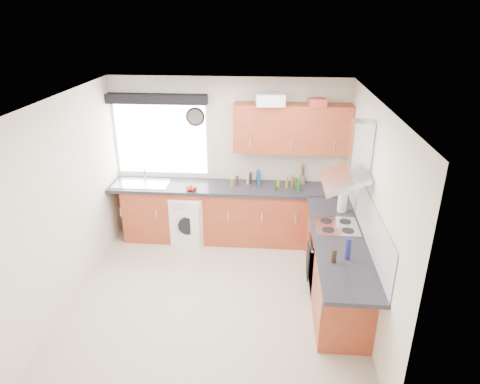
# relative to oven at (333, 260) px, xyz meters

# --- Properties ---
(ground_plane) EXTENTS (3.60, 3.60, 0.00)m
(ground_plane) POSITION_rel_oven_xyz_m (-1.50, -0.30, -0.42)
(ground_plane) COLOR beige
(ceiling) EXTENTS (3.60, 3.60, 0.02)m
(ceiling) POSITION_rel_oven_xyz_m (-1.50, -0.30, 2.08)
(ceiling) COLOR white
(ceiling) RESTS_ON wall_back
(wall_back) EXTENTS (3.60, 0.02, 2.50)m
(wall_back) POSITION_rel_oven_xyz_m (-1.50, 1.50, 0.82)
(wall_back) COLOR silver
(wall_back) RESTS_ON ground_plane
(wall_front) EXTENTS (3.60, 0.02, 2.50)m
(wall_front) POSITION_rel_oven_xyz_m (-1.50, -2.10, 0.82)
(wall_front) COLOR silver
(wall_front) RESTS_ON ground_plane
(wall_left) EXTENTS (0.02, 3.60, 2.50)m
(wall_left) POSITION_rel_oven_xyz_m (-3.30, -0.30, 0.82)
(wall_left) COLOR silver
(wall_left) RESTS_ON ground_plane
(wall_right) EXTENTS (0.02, 3.60, 2.50)m
(wall_right) POSITION_rel_oven_xyz_m (0.30, -0.30, 0.82)
(wall_right) COLOR silver
(wall_right) RESTS_ON ground_plane
(window) EXTENTS (1.40, 0.02, 1.10)m
(window) POSITION_rel_oven_xyz_m (-2.55, 1.49, 1.12)
(window) COLOR white
(window) RESTS_ON wall_back
(window_blind) EXTENTS (1.50, 0.18, 0.14)m
(window_blind) POSITION_rel_oven_xyz_m (-2.55, 1.40, 1.76)
(window_blind) COLOR black
(window_blind) RESTS_ON wall_back
(splashback) EXTENTS (0.01, 3.00, 0.54)m
(splashback) POSITION_rel_oven_xyz_m (0.29, 0.00, 0.75)
(splashback) COLOR white
(splashback) RESTS_ON wall_right
(base_cab_back) EXTENTS (3.00, 0.58, 0.86)m
(base_cab_back) POSITION_rel_oven_xyz_m (-1.60, 1.21, 0.01)
(base_cab_back) COLOR #92381F
(base_cab_back) RESTS_ON ground_plane
(base_cab_corner) EXTENTS (0.60, 0.60, 0.86)m
(base_cab_corner) POSITION_rel_oven_xyz_m (0.00, 1.20, 0.01)
(base_cab_corner) COLOR #92381F
(base_cab_corner) RESTS_ON ground_plane
(base_cab_right) EXTENTS (0.58, 2.10, 0.86)m
(base_cab_right) POSITION_rel_oven_xyz_m (0.01, -0.15, 0.01)
(base_cab_right) COLOR #92381F
(base_cab_right) RESTS_ON ground_plane
(worktop_back) EXTENTS (3.60, 0.62, 0.05)m
(worktop_back) POSITION_rel_oven_xyz_m (-1.50, 1.20, 0.46)
(worktop_back) COLOR black
(worktop_back) RESTS_ON base_cab_back
(worktop_right) EXTENTS (0.62, 2.42, 0.05)m
(worktop_right) POSITION_rel_oven_xyz_m (0.00, -0.30, 0.46)
(worktop_right) COLOR black
(worktop_right) RESTS_ON base_cab_right
(sink) EXTENTS (0.84, 0.46, 0.10)m
(sink) POSITION_rel_oven_xyz_m (-2.83, 1.20, 0.52)
(sink) COLOR silver
(sink) RESTS_ON worktop_back
(oven) EXTENTS (0.56, 0.58, 0.85)m
(oven) POSITION_rel_oven_xyz_m (0.00, 0.00, 0.00)
(oven) COLOR black
(oven) RESTS_ON ground_plane
(hob_plate) EXTENTS (0.52, 0.52, 0.01)m
(hob_plate) POSITION_rel_oven_xyz_m (0.00, 0.00, 0.49)
(hob_plate) COLOR silver
(hob_plate) RESTS_ON worktop_right
(extractor_hood) EXTENTS (0.52, 0.78, 0.66)m
(extractor_hood) POSITION_rel_oven_xyz_m (0.10, -0.00, 1.34)
(extractor_hood) COLOR silver
(extractor_hood) RESTS_ON wall_right
(upper_cabinets) EXTENTS (1.70, 0.35, 0.70)m
(upper_cabinets) POSITION_rel_oven_xyz_m (-0.55, 1.32, 1.38)
(upper_cabinets) COLOR #92381F
(upper_cabinets) RESTS_ON wall_back
(washing_machine) EXTENTS (0.65, 0.64, 0.78)m
(washing_machine) POSITION_rel_oven_xyz_m (-2.07, 1.10, -0.04)
(washing_machine) COLOR white
(washing_machine) RESTS_ON ground_plane
(wall_clock) EXTENTS (0.29, 0.04, 0.29)m
(wall_clock) POSITION_rel_oven_xyz_m (-2.00, 1.48, 1.48)
(wall_clock) COLOR black
(wall_clock) RESTS_ON wall_back
(casserole) EXTENTS (0.42, 0.32, 0.16)m
(casserole) POSITION_rel_oven_xyz_m (-0.88, 1.22, 1.81)
(casserole) COLOR white
(casserole) RESTS_ON upper_cabinets
(storage_box) EXTENTS (0.26, 0.22, 0.11)m
(storage_box) POSITION_rel_oven_xyz_m (-0.23, 1.22, 1.78)
(storage_box) COLOR #C63E31
(storage_box) RESTS_ON upper_cabinets
(utensil_pot) EXTENTS (0.11, 0.11, 0.13)m
(utensil_pot) POSITION_rel_oven_xyz_m (-0.35, 1.40, 0.55)
(utensil_pot) COLOR gray
(utensil_pot) RESTS_ON worktop_back
(kitchen_roll) EXTENTS (0.13, 0.13, 0.27)m
(kitchen_roll) POSITION_rel_oven_xyz_m (0.12, 0.46, 0.62)
(kitchen_roll) COLOR white
(kitchen_roll) RESTS_ON worktop_right
(tomato_cluster) EXTENTS (0.15, 0.15, 0.06)m
(tomato_cluster) POSITION_rel_oven_xyz_m (-2.01, 1.00, 0.52)
(tomato_cluster) COLOR #9F1E0C
(tomato_cluster) RESTS_ON worktop_back
(jar_0) EXTENTS (0.05, 0.05, 0.18)m
(jar_0) POSITION_rel_oven_xyz_m (-0.43, 1.07, 0.57)
(jar_0) COLOR #25561E
(jar_0) RESTS_ON worktop_back
(jar_1) EXTENTS (0.05, 0.05, 0.13)m
(jar_1) POSITION_rel_oven_xyz_m (-1.42, 1.17, 0.55)
(jar_1) COLOR olive
(jar_1) RESTS_ON worktop_back
(jar_2) EXTENTS (0.06, 0.06, 0.21)m
(jar_2) POSITION_rel_oven_xyz_m (-1.03, 1.35, 0.59)
(jar_2) COLOR #141343
(jar_2) RESTS_ON worktop_back
(jar_3) EXTENTS (0.04, 0.04, 0.18)m
(jar_3) POSITION_rel_oven_xyz_m (-1.19, 1.29, 0.57)
(jar_3) COLOR #B3A999
(jar_3) RESTS_ON worktop_back
(jar_4) EXTENTS (0.06, 0.06, 0.11)m
(jar_4) POSITION_rel_oven_xyz_m (-0.72, 1.25, 0.54)
(jar_4) COLOR #A47F38
(jar_4) RESTS_ON worktop_back
(jar_5) EXTENTS (0.04, 0.04, 0.18)m
(jar_5) POSITION_rel_oven_xyz_m (-0.59, 1.21, 0.57)
(jar_5) COLOR olive
(jar_5) RESTS_ON worktop_back
(jar_6) EXTENTS (0.06, 0.06, 0.16)m
(jar_6) POSITION_rel_oven_xyz_m (-0.46, 1.21, 0.56)
(jar_6) COLOR #22491A
(jar_6) RESTS_ON worktop_back
(jar_7) EXTENTS (0.04, 0.04, 0.18)m
(jar_7) POSITION_rel_oven_xyz_m (-1.15, 1.33, 0.58)
(jar_7) COLOR #33241C
(jar_7) RESTS_ON worktop_back
(jar_8) EXTENTS (0.04, 0.04, 0.16)m
(jar_8) POSITION_rel_oven_xyz_m (-0.77, 1.09, 0.57)
(jar_8) COLOR #1C3E16
(jar_8) RESTS_ON worktop_back
(jar_9) EXTENTS (0.04, 0.04, 0.19)m
(jar_9) POSITION_rel_oven_xyz_m (-0.51, 1.24, 0.58)
(jar_9) COLOR brown
(jar_9) RESTS_ON worktop_back
(jar_10) EXTENTS (0.05, 0.05, 0.14)m
(jar_10) POSITION_rel_oven_xyz_m (-1.35, 1.27, 0.56)
(jar_10) COLOR #3A2A20
(jar_10) RESTS_ON worktop_back
(jar_11) EXTENTS (0.05, 0.05, 0.25)m
(jar_11) POSITION_rel_oven_xyz_m (-1.02, 1.23, 0.61)
(jar_11) COLOR navy
(jar_11) RESTS_ON worktop_back
(bottle_0) EXTENTS (0.06, 0.06, 0.25)m
(bottle_0) POSITION_rel_oven_xyz_m (0.02, -0.74, 0.61)
(bottle_0) COLOR navy
(bottle_0) RESTS_ON worktop_right
(bottle_1) EXTENTS (0.06, 0.06, 0.15)m
(bottle_1) POSITION_rel_oven_xyz_m (-0.14, -0.82, 0.56)
(bottle_1) COLOR black
(bottle_1) RESTS_ON worktop_right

